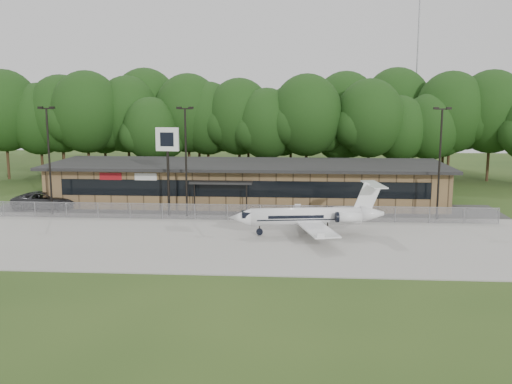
# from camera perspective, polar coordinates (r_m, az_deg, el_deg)

# --- Properties ---
(ground) EXTENTS (160.00, 160.00, 0.00)m
(ground) POSITION_cam_1_polar(r_m,az_deg,el_deg) (37.38, -4.08, -7.87)
(ground) COLOR #264117
(ground) RESTS_ON ground
(apron) EXTENTS (64.00, 18.00, 0.08)m
(apron) POSITION_cam_1_polar(r_m,az_deg,el_deg) (45.00, -2.65, -4.78)
(apron) COLOR #9E9B93
(apron) RESTS_ON ground
(parking_lot) EXTENTS (50.00, 9.00, 0.06)m
(parking_lot) POSITION_cam_1_polar(r_m,az_deg,el_deg) (56.15, -1.30, -1.88)
(parking_lot) COLOR #383835
(parking_lot) RESTS_ON ground
(terminal) EXTENTS (41.00, 11.65, 4.30)m
(terminal) POSITION_cam_1_polar(r_m,az_deg,el_deg) (60.13, -0.93, 0.96)
(terminal) COLOR brown
(terminal) RESTS_ON ground
(fence) EXTENTS (46.00, 0.04, 1.52)m
(fence) POSITION_cam_1_polar(r_m,az_deg,el_deg) (51.61, -1.77, -2.06)
(fence) COLOR gray
(fence) RESTS_ON ground
(treeline) EXTENTS (72.00, 12.00, 15.00)m
(treeline) POSITION_cam_1_polar(r_m,az_deg,el_deg) (77.55, 0.21, 6.86)
(treeline) COLOR #153310
(treeline) RESTS_ON ground
(radio_mast) EXTENTS (0.20, 0.20, 25.00)m
(radio_mast) POSITION_cam_1_polar(r_m,az_deg,el_deg) (85.00, 15.71, 10.13)
(radio_mast) COLOR gray
(radio_mast) RESTS_ON ground
(light_pole_left) EXTENTS (1.55, 0.30, 10.23)m
(light_pole_left) POSITION_cam_1_polar(r_m,az_deg,el_deg) (56.95, -20.01, 3.75)
(light_pole_left) COLOR black
(light_pole_left) RESTS_ON ground
(light_pole_mid) EXTENTS (1.55, 0.30, 10.23)m
(light_pole_mid) POSITION_cam_1_polar(r_m,az_deg,el_deg) (53.02, -7.03, 3.87)
(light_pole_mid) COLOR black
(light_pole_mid) RESTS_ON ground
(light_pole_right) EXTENTS (1.55, 0.30, 10.23)m
(light_pole_right) POSITION_cam_1_polar(r_m,az_deg,el_deg) (53.63, 17.92, 3.54)
(light_pole_right) COLOR black
(light_pole_right) RESTS_ON ground
(business_jet) EXTENTS (12.74, 11.41, 4.29)m
(business_jet) POSITION_cam_1_polar(r_m,az_deg,el_deg) (46.30, 5.56, -2.50)
(business_jet) COLOR white
(business_jet) RESTS_ON ground
(suv) EXTENTS (6.70, 3.79, 1.77)m
(suv) POSITION_cam_1_polar(r_m,az_deg,el_deg) (60.83, -20.29, -0.77)
(suv) COLOR #303032
(suv) RESTS_ON ground
(pole_sign) EXTENTS (2.19, 0.44, 8.32)m
(pole_sign) POSITION_cam_1_polar(r_m,az_deg,el_deg) (53.64, -8.84, 4.31)
(pole_sign) COLOR black
(pole_sign) RESTS_ON ground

